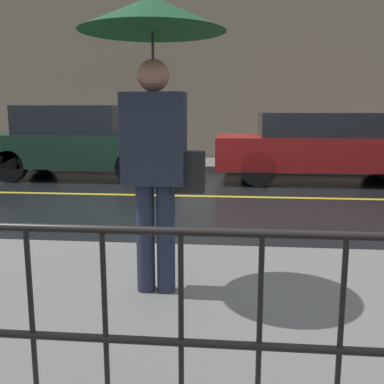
{
  "coord_description": "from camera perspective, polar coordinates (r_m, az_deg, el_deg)",
  "views": [
    {
      "loc": [
        0.86,
        -7.57,
        1.48
      ],
      "look_at": [
        0.42,
        -3.04,
        0.64
      ],
      "focal_mm": 42.0,
      "sensor_mm": 36.0,
      "label": 1
    }
  ],
  "objects": [
    {
      "name": "ground_plane",
      "position": [
        7.76,
        -0.9,
        -0.51
      ],
      "size": [
        80.0,
        80.0,
        0.0
      ],
      "primitive_type": "plane",
      "color": "black"
    },
    {
      "name": "sidewalk_near",
      "position": [
        3.37,
        -10.14,
        -14.6
      ],
      "size": [
        28.0,
        2.91,
        0.12
      ],
      "color": "slate",
      "rests_on": "ground_plane"
    },
    {
      "name": "sidewalk_far",
      "position": [
        11.92,
        1.4,
        3.63
      ],
      "size": [
        28.0,
        2.09,
        0.12
      ],
      "color": "slate",
      "rests_on": "ground_plane"
    },
    {
      "name": "lane_marking",
      "position": [
        7.76,
        -0.9,
        -0.48
      ],
      "size": [
        25.2,
        0.12,
        0.01
      ],
      "color": "gold",
      "rests_on": "ground_plane"
    },
    {
      "name": "building_storefront",
      "position": [
        13.13,
        1.86,
        17.31
      ],
      "size": [
        28.0,
        0.3,
        6.09
      ],
      "color": "gray",
      "rests_on": "ground_plane"
    },
    {
      "name": "railing_foreground",
      "position": [
        2.09,
        -19.83,
        -12.65
      ],
      "size": [
        12.0,
        0.04,
        0.89
      ],
      "color": "black",
      "rests_on": "sidewalk_near"
    },
    {
      "name": "pedestrian",
      "position": [
        3.25,
        -4.86,
        15.56
      ],
      "size": [
        1.02,
        1.02,
        2.11
      ],
      "rotation": [
        0.0,
        0.0,
        3.14
      ],
      "color": "#23283D",
      "rests_on": "sidewalk_near"
    },
    {
      "name": "car_dark_green",
      "position": [
        10.14,
        -14.02,
        6.22
      ],
      "size": [
        4.1,
        1.76,
        1.55
      ],
      "color": "#193828",
      "rests_on": "ground_plane"
    },
    {
      "name": "car_red",
      "position": [
        9.72,
        16.15,
        5.68
      ],
      "size": [
        4.42,
        1.93,
        1.41
      ],
      "color": "maroon",
      "rests_on": "ground_plane"
    }
  ]
}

